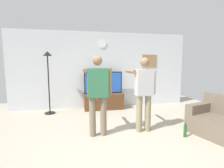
% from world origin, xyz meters
% --- Properties ---
extents(ground_plane, '(8.40, 8.40, 0.00)m').
position_xyz_m(ground_plane, '(0.00, 0.00, 0.00)').
color(ground_plane, '#B2A893').
extents(back_wall, '(6.40, 0.10, 2.70)m').
position_xyz_m(back_wall, '(0.00, 2.95, 1.35)').
color(back_wall, silver).
rests_on(back_wall, ground_plane).
extents(tv_stand, '(1.34, 0.57, 0.55)m').
position_xyz_m(tv_stand, '(-0.02, 2.60, 0.27)').
color(tv_stand, brown).
rests_on(tv_stand, ground_plane).
extents(television, '(1.32, 0.07, 0.76)m').
position_xyz_m(television, '(-0.02, 2.65, 0.93)').
color(television, black).
rests_on(television, tv_stand).
extents(wall_clock, '(0.30, 0.03, 0.30)m').
position_xyz_m(wall_clock, '(-0.02, 2.89, 2.29)').
color(wall_clock, white).
extents(framed_picture, '(0.56, 0.04, 0.47)m').
position_xyz_m(framed_picture, '(1.80, 2.90, 1.69)').
color(framed_picture, '#997047').
extents(floor_lamp, '(0.32, 0.32, 1.96)m').
position_xyz_m(floor_lamp, '(-1.79, 2.39, 1.40)').
color(floor_lamp, black).
rests_on(floor_lamp, ground_plane).
extents(person_standing_nearer_lamp, '(0.62, 0.78, 1.76)m').
position_xyz_m(person_standing_nearer_lamp, '(-0.48, 0.45, 1.01)').
color(person_standing_nearer_lamp, '#7A6B56').
rests_on(person_standing_nearer_lamp, ground_plane).
extents(person_standing_nearer_couch, '(0.57, 0.78, 1.73)m').
position_xyz_m(person_standing_nearer_couch, '(0.60, 0.48, 0.97)').
color(person_standing_nearer_couch, gray).
rests_on(person_standing_nearer_couch, ground_plane).
extents(beverage_bottle, '(0.07, 0.07, 0.32)m').
position_xyz_m(beverage_bottle, '(1.37, -0.02, 0.13)').
color(beverage_bottle, '#1E5923').
rests_on(beverage_bottle, ground_plane).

